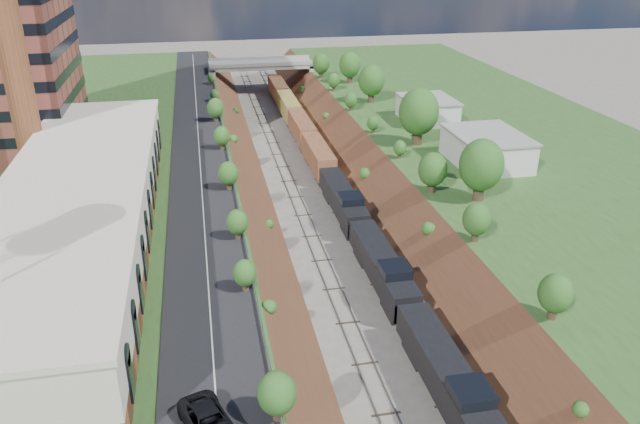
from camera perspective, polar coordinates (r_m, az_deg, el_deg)
platform_left at (r=91.60m, az=-21.77°, el=2.03°), size 44.00×180.00×5.00m
platform_right at (r=101.87m, az=17.65°, el=4.80°), size 44.00×180.00×5.00m
embankment_left at (r=90.83m, az=-7.84°, el=1.72°), size 10.00×180.00×10.00m
embankment_right at (r=94.41m, az=5.60°, el=2.72°), size 10.00×180.00×10.00m
rail_left_track at (r=91.56m, az=-2.59°, el=2.18°), size 1.58×180.00×0.18m
rail_right_track at (r=92.41m, az=0.60°, el=2.42°), size 1.58×180.00×0.18m
road at (r=88.95m, az=-10.92°, el=4.50°), size 8.00×180.00×0.10m
guardrail at (r=88.67m, az=-8.29°, el=4.97°), size 0.10×171.00×0.70m
commercial_building at (r=68.40m, az=-21.23°, el=0.23°), size 14.30×62.30×7.00m
smokestack at (r=83.19m, az=-26.75°, el=15.28°), size 3.20×3.20×40.00m
overpass at (r=149.67m, az=-5.37°, el=12.76°), size 24.50×8.30×7.40m
white_building_near at (r=89.49m, az=14.98°, el=5.55°), size 9.00×12.00×4.00m
white_building_far at (r=108.66m, az=9.79°, el=9.15°), size 8.00×10.00×3.60m
tree_right_large at (r=75.80m, az=14.54°, el=4.14°), size 5.25×5.25×7.61m
tree_left_crest at (r=51.89m, az=-6.00°, el=-7.77°), size 2.45×2.45×3.55m
freight_train at (r=95.90m, az=0.03°, el=4.77°), size 2.88×116.38×4.55m
suv at (r=42.50m, az=-10.11°, el=-18.41°), size 4.39×6.24×1.58m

